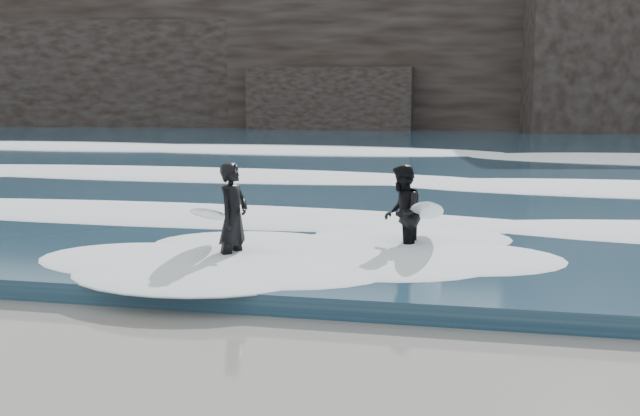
{
  "coord_description": "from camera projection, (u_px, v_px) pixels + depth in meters",
  "views": [
    {
      "loc": [
        1.76,
        -6.76,
        3.02
      ],
      "look_at": [
        -1.0,
        5.97,
        1.0
      ],
      "focal_mm": 45.0,
      "sensor_mm": 36.0,
      "label": 1
    }
  ],
  "objects": [
    {
      "name": "ground",
      "position": [
        289.0,
        416.0,
        7.36
      ],
      "size": [
        120.0,
        120.0,
        0.0
      ],
      "primitive_type": "plane",
      "color": "brown",
      "rests_on": "ground"
    },
    {
      "name": "surfer_left",
      "position": [
        230.0,
        218.0,
        12.84
      ],
      "size": [
        1.06,
        1.91,
        1.79
      ],
      "color": "black",
      "rests_on": "ground"
    },
    {
      "name": "headland",
      "position": [
        469.0,
        53.0,
        51.02
      ],
      "size": [
        70.0,
        9.0,
        10.0
      ],
      "primitive_type": "cube",
      "color": "black",
      "rests_on": "ground"
    },
    {
      "name": "foam_mid",
      "position": [
        429.0,
        177.0,
        22.75
      ],
      "size": [
        60.0,
        4.0,
        0.24
      ],
      "primitive_type": "ellipsoid",
      "color": "white",
      "rests_on": "sea"
    },
    {
      "name": "foam_far",
      "position": [
        448.0,
        150.0,
        31.43
      ],
      "size": [
        60.0,
        4.8,
        0.3
      ],
      "primitive_type": "ellipsoid",
      "color": "white",
      "rests_on": "sea"
    },
    {
      "name": "surfer_right",
      "position": [
        405.0,
        214.0,
        13.58
      ],
      "size": [
        1.1,
        2.1,
        1.67
      ],
      "color": "black",
      "rests_on": "ground"
    },
    {
      "name": "foam_near",
      "position": [
        401.0,
        217.0,
        15.99
      ],
      "size": [
        60.0,
        3.2,
        0.2
      ],
      "primitive_type": "ellipsoid",
      "color": "white",
      "rests_on": "sea"
    },
    {
      "name": "sea",
      "position": [
        453.0,
        150.0,
        35.34
      ],
      "size": [
        90.0,
        52.0,
        0.3
      ],
      "primitive_type": "cube",
      "color": "#1D394D",
      "rests_on": "ground"
    }
  ]
}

